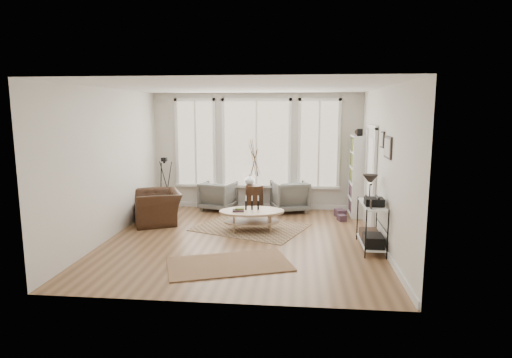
# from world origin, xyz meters

# --- Properties ---
(room) EXTENTS (5.50, 5.54, 2.90)m
(room) POSITION_xyz_m (0.02, 0.03, 1.43)
(room) COLOR olive
(room) RESTS_ON ground
(bay_window) EXTENTS (4.14, 0.12, 2.24)m
(bay_window) POSITION_xyz_m (0.00, 2.71, 1.61)
(bay_window) COLOR tan
(bay_window) RESTS_ON ground
(door) EXTENTS (0.09, 1.06, 2.22)m
(door) POSITION_xyz_m (2.57, 1.15, 1.12)
(door) COLOR silver
(door) RESTS_ON ground
(bookcase) EXTENTS (0.31, 0.85, 2.06)m
(bookcase) POSITION_xyz_m (2.44, 2.23, 0.96)
(bookcase) COLOR white
(bookcase) RESTS_ON ground
(low_shelf) EXTENTS (0.38, 1.08, 1.30)m
(low_shelf) POSITION_xyz_m (2.38, -0.30, 0.51)
(low_shelf) COLOR white
(low_shelf) RESTS_ON ground
(wall_art) EXTENTS (0.04, 0.88, 0.44)m
(wall_art) POSITION_xyz_m (2.58, -0.27, 1.88)
(wall_art) COLOR black
(wall_art) RESTS_ON ground
(rug_main) EXTENTS (2.61, 2.31, 0.01)m
(rug_main) POSITION_xyz_m (0.06, 0.86, 0.01)
(rug_main) COLOR brown
(rug_main) RESTS_ON ground
(rug_runner) EXTENTS (2.21, 1.69, 0.01)m
(rug_runner) POSITION_xyz_m (-0.05, -1.35, 0.01)
(rug_runner) COLOR brown
(rug_runner) RESTS_ON ground
(coffee_table) EXTENTS (1.46, 1.05, 0.62)m
(coffee_table) POSITION_xyz_m (0.10, 0.67, 0.33)
(coffee_table) COLOR tan
(coffee_table) RESTS_ON ground
(armchair_left) EXTENTS (0.95, 0.97, 0.72)m
(armchair_left) POSITION_xyz_m (-0.94, 2.45, 0.36)
(armchair_left) COLOR slate
(armchair_left) RESTS_ON ground
(armchair_right) EXTENTS (1.03, 1.05, 0.77)m
(armchair_right) POSITION_xyz_m (0.85, 2.45, 0.38)
(armchair_right) COLOR slate
(armchair_right) RESTS_ON ground
(side_table) EXTENTS (0.44, 0.44, 1.84)m
(side_table) POSITION_xyz_m (-0.02, 2.38, 0.88)
(side_table) COLOR #361F12
(side_table) RESTS_ON ground
(vase) EXTENTS (0.26, 0.26, 0.26)m
(vase) POSITION_xyz_m (-0.15, 2.45, 0.79)
(vase) COLOR silver
(vase) RESTS_ON side_table
(accent_chair) EXTENTS (1.41, 1.34, 0.72)m
(accent_chair) POSITION_xyz_m (-2.05, 1.05, 0.36)
(accent_chair) COLOR #361F12
(accent_chair) RESTS_ON ground
(tripod_camera) EXTENTS (0.46, 0.46, 1.32)m
(tripod_camera) POSITION_xyz_m (-2.25, 2.29, 0.61)
(tripod_camera) COLOR black
(tripod_camera) RESTS_ON ground
(book_stack_near) EXTENTS (0.28, 0.32, 0.17)m
(book_stack_near) POSITION_xyz_m (2.05, 2.01, 0.09)
(book_stack_near) COLOR maroon
(book_stack_near) RESTS_ON ground
(book_stack_far) EXTENTS (0.22, 0.25, 0.14)m
(book_stack_far) POSITION_xyz_m (2.05, 1.64, 0.07)
(book_stack_far) COLOR maroon
(book_stack_far) RESTS_ON ground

